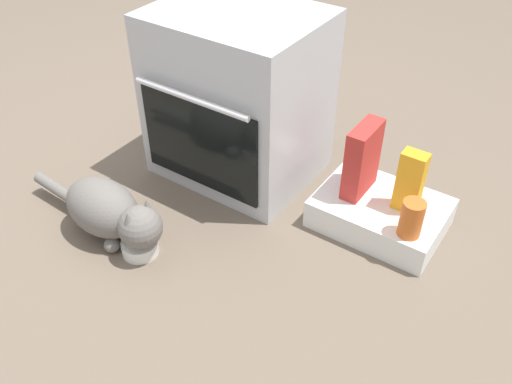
# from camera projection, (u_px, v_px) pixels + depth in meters

# --- Properties ---
(ground) EXTENTS (8.00, 8.00, 0.00)m
(ground) POSITION_uv_depth(u_px,v_px,m) (168.00, 213.00, 2.17)
(ground) COLOR #6B5B4C
(oven) EXTENTS (0.63, 0.55, 0.69)m
(oven) POSITION_uv_depth(u_px,v_px,m) (238.00, 97.00, 2.19)
(oven) COLOR #B7BABF
(oven) RESTS_ON ground
(pantry_cabinet) EXTENTS (0.47, 0.34, 0.12)m
(pantry_cabinet) POSITION_uv_depth(u_px,v_px,m) (380.00, 213.00, 2.08)
(pantry_cabinet) COLOR white
(pantry_cabinet) RESTS_ON ground
(food_bowl) EXTENTS (0.13, 0.13, 0.08)m
(food_bowl) POSITION_uv_depth(u_px,v_px,m) (140.00, 246.00, 1.98)
(food_bowl) COLOR white
(food_bowl) RESTS_ON ground
(cat) EXTENTS (0.69, 0.23, 0.23)m
(cat) POSITION_uv_depth(u_px,v_px,m) (110.00, 211.00, 1.99)
(cat) COLOR slate
(cat) RESTS_ON ground
(cereal_box) EXTENTS (0.07, 0.18, 0.28)m
(cereal_box) POSITION_uv_depth(u_px,v_px,m) (362.00, 160.00, 2.01)
(cereal_box) COLOR #B72D28
(cereal_box) RESTS_ON pantry_cabinet
(juice_carton) EXTENTS (0.09, 0.06, 0.24)m
(juice_carton) POSITION_uv_depth(u_px,v_px,m) (410.00, 182.00, 1.94)
(juice_carton) COLOR orange
(juice_carton) RESTS_ON pantry_cabinet
(sauce_jar) EXTENTS (0.08, 0.08, 0.14)m
(sauce_jar) POSITION_uv_depth(u_px,v_px,m) (412.00, 219.00, 1.86)
(sauce_jar) COLOR #D16023
(sauce_jar) RESTS_ON pantry_cabinet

